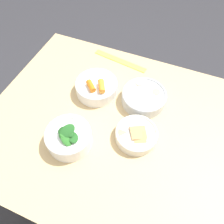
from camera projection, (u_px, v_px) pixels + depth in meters
ground_plane at (121, 185)px, 1.39m from camera, size 10.00×10.00×0.00m
dining_table at (126, 144)px, 0.90m from camera, size 1.07×0.78×0.72m
bowl_carrots at (96, 87)px, 0.87m from camera, size 0.17×0.17×0.08m
bowl_greens at (69, 137)px, 0.74m from camera, size 0.16×0.16×0.10m
bowl_beans_hotdog at (144, 97)px, 0.85m from camera, size 0.17×0.17×0.05m
bowl_cookies at (136, 135)px, 0.76m from camera, size 0.15×0.15×0.04m
ruler at (120, 61)px, 1.00m from camera, size 0.26×0.06×0.00m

